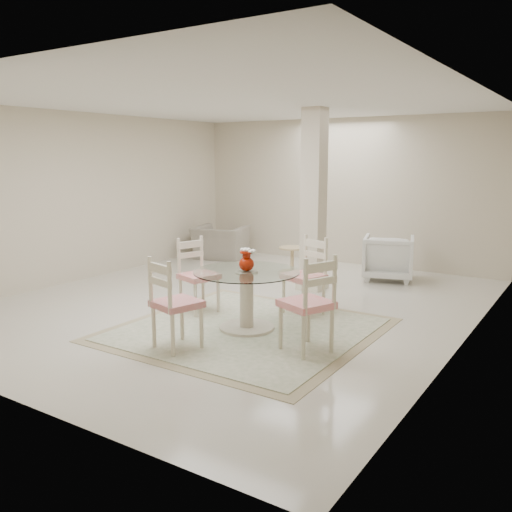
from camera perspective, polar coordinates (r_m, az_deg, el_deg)
The scene contains 13 objects.
ground at distance 7.53m, azimuth -2.04°, elevation -4.98°, with size 7.00×7.00×0.00m, color beige.
room_shell at distance 7.26m, azimuth -2.14°, elevation 9.29°, with size 6.02×7.02×2.71m.
column at distance 8.14m, azimuth 6.09°, elevation 5.80°, with size 0.30×0.30×2.70m, color beige.
area_rug at distance 6.40m, azimuth -0.98°, elevation -7.72°, with size 2.81×2.81×0.02m.
dining_table at distance 6.29m, azimuth -0.99°, elevation -4.68°, with size 1.22×1.22×0.70m.
red_vase at distance 6.19m, azimuth -0.99°, elevation -0.44°, with size 0.20×0.18×0.27m.
dining_chair_east at distance 5.51m, azimuth 5.83°, elevation -4.33°, with size 0.60×0.60×1.14m.
dining_chair_north at distance 6.93m, azimuth 5.49°, elevation -1.44°, with size 0.56×0.56×1.10m.
dining_chair_west at distance 7.04m, azimuth -6.34°, elevation -1.41°, with size 0.54×0.54×1.07m.
dining_chair_south at distance 5.66m, azimuth -8.94°, elevation -4.30°, with size 0.53×0.53×1.09m.
recliner_taupe at distance 10.77m, azimuth -3.78°, elevation 1.44°, with size 0.98×0.86×0.64m, color gray.
armchair_white at distance 9.14m, azimuth 13.76°, elevation -0.15°, with size 0.78×0.81×0.73m, color white.
side_table at distance 9.33m, azimuth 3.81°, elevation -0.59°, with size 0.45×0.45×0.47m.
Camera 1 is at (4.16, -5.94, 2.00)m, focal length 38.00 mm.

